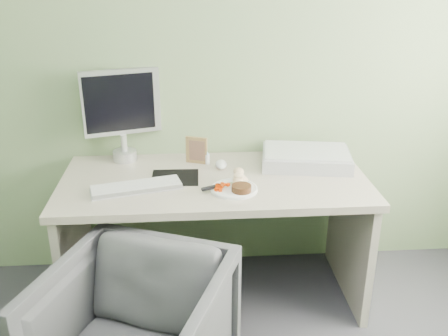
{
  "coord_description": "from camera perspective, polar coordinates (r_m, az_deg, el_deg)",
  "views": [
    {
      "loc": [
        -0.12,
        -0.76,
        1.79
      ],
      "look_at": [
        0.04,
        1.5,
        0.84
      ],
      "focal_mm": 40.0,
      "sensor_mm": 36.0,
      "label": 1
    }
  ],
  "objects": [
    {
      "name": "plate",
      "position": [
        2.47,
        1.17,
        -2.42
      ],
      "size": [
        0.23,
        0.23,
        0.01
      ],
      "primitive_type": "cylinder",
      "color": "white",
      "rests_on": "desk"
    },
    {
      "name": "scanner",
      "position": [
        2.8,
        9.35,
        1.09
      ],
      "size": [
        0.52,
        0.39,
        0.07
      ],
      "primitive_type": "cube",
      "rotation": [
        0.0,
        0.0,
        -0.16
      ],
      "color": "#A3A5A9",
      "rests_on": "desk"
    },
    {
      "name": "steak_knife",
      "position": [
        2.45,
        -1.07,
        -2.17
      ],
      "size": [
        0.19,
        0.1,
        0.01
      ],
      "rotation": [
        0.0,
        0.0,
        0.44
      ],
      "color": "silver",
      "rests_on": "plate"
    },
    {
      "name": "wall_back",
      "position": [
        2.79,
        -1.64,
        13.72
      ],
      "size": [
        3.5,
        0.0,
        3.5
      ],
      "primitive_type": "plane",
      "rotation": [
        1.57,
        0.0,
        0.0
      ],
      "color": "#6C855D",
      "rests_on": "floor"
    },
    {
      "name": "keyboard",
      "position": [
        2.51,
        -9.98,
        -2.11
      ],
      "size": [
        0.46,
        0.23,
        0.02
      ],
      "primitive_type": "cube",
      "rotation": [
        0.0,
        0.0,
        0.25
      ],
      "color": "white",
      "rests_on": "desk"
    },
    {
      "name": "computer_mouse",
      "position": [
        2.73,
        -0.33,
        0.41
      ],
      "size": [
        0.06,
        0.11,
        0.04
      ],
      "primitive_type": "ellipsoid",
      "rotation": [
        0.0,
        0.0,
        -0.02
      ],
      "color": "white",
      "rests_on": "desk"
    },
    {
      "name": "desk",
      "position": [
        2.69,
        -1.08,
        -4.75
      ],
      "size": [
        1.6,
        0.75,
        0.73
      ],
      "color": "#B5A798",
      "rests_on": "floor"
    },
    {
      "name": "eyedrop_bottle",
      "position": [
        2.78,
        -1.91,
        1.12
      ],
      "size": [
        0.03,
        0.03,
        0.08
      ],
      "color": "white",
      "rests_on": "desk"
    },
    {
      "name": "monitor",
      "position": [
        2.83,
        -11.61,
        6.51
      ],
      "size": [
        0.42,
        0.17,
        0.51
      ],
      "rotation": [
        0.0,
        0.0,
        0.29
      ],
      "color": "silver",
      "rests_on": "desk"
    },
    {
      "name": "carrot_heap",
      "position": [
        2.45,
        -0.23,
        -2.02
      ],
      "size": [
        0.07,
        0.06,
        0.04
      ],
      "primitive_type": "cube",
      "rotation": [
        0.0,
        0.0,
        0.26
      ],
      "color": "#D63904",
      "rests_on": "plate"
    },
    {
      "name": "photo_frame",
      "position": [
        2.78,
        -3.15,
        2.05
      ],
      "size": [
        0.12,
        0.06,
        0.15
      ],
      "primitive_type": "cube",
      "rotation": [
        0.0,
        0.0,
        -0.35
      ],
      "color": "#A07C4A",
      "rests_on": "desk"
    },
    {
      "name": "potato_pile",
      "position": [
        2.52,
        1.76,
        -1.11
      ],
      "size": [
        0.12,
        0.1,
        0.06
      ],
      "primitive_type": "ellipsoid",
      "rotation": [
        0.0,
        0.0,
        -0.34
      ],
      "color": "tan",
      "rests_on": "plate"
    },
    {
      "name": "steak",
      "position": [
        2.43,
        2.01,
        -2.32
      ],
      "size": [
        0.12,
        0.12,
        0.03
      ],
      "primitive_type": "cylinder",
      "rotation": [
        0.0,
        0.0,
        -0.33
      ],
      "color": "black",
      "rests_on": "plate"
    },
    {
      "name": "mousepad",
      "position": [
        2.62,
        -5.62,
        -1.1
      ],
      "size": [
        0.25,
        0.22,
        0.0
      ],
      "primitive_type": "cube",
      "rotation": [
        0.0,
        0.0,
        -0.03
      ],
      "color": "black",
      "rests_on": "desk"
    }
  ]
}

